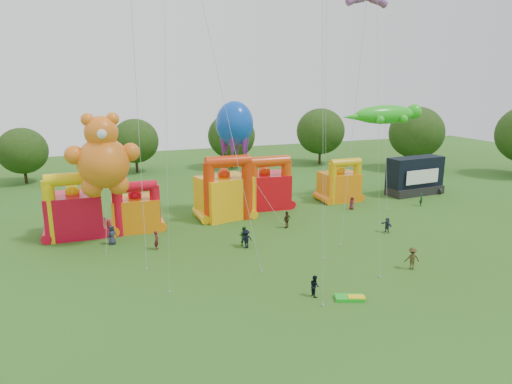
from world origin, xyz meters
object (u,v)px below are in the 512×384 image
object	(u,v)px
bouncy_castle_0	(74,212)
bouncy_castle_2	(225,194)
octopus_kite	(249,163)
spectator_0	(112,235)
teddy_bear_kite	(103,162)
gecko_kite	(386,152)
stage_trailer	(415,176)
spectator_4	(287,220)

from	to	relation	value
bouncy_castle_0	bouncy_castle_2	bearing A→B (deg)	3.09
octopus_kite	spectator_0	size ratio (longest dim) A/B	6.98
teddy_bear_kite	spectator_0	world-z (taller)	teddy_bear_kite
spectator_0	gecko_kite	bearing A→B (deg)	-11.75
bouncy_castle_0	stage_trailer	bearing A→B (deg)	3.11
bouncy_castle_0	bouncy_castle_2	world-z (taller)	bouncy_castle_2
bouncy_castle_0	gecko_kite	bearing A→B (deg)	1.17
teddy_bear_kite	bouncy_castle_2	bearing A→B (deg)	18.34
bouncy_castle_0	bouncy_castle_2	size ratio (longest dim) A/B	0.92
spectator_0	spectator_4	xyz separation A→B (m)	(17.61, -1.29, -0.02)
bouncy_castle_0	spectator_4	world-z (taller)	bouncy_castle_0
octopus_kite	bouncy_castle_2	bearing A→B (deg)	164.46
gecko_kite	stage_trailer	bearing A→B (deg)	14.47
teddy_bear_kite	octopus_kite	distance (m)	15.93
stage_trailer	gecko_kite	bearing A→B (deg)	-165.53
bouncy_castle_2	octopus_kite	size ratio (longest dim) A/B	0.56
bouncy_castle_0	teddy_bear_kite	world-z (taller)	teddy_bear_kite
teddy_bear_kite	spectator_0	bearing A→B (deg)	-60.58
spectator_4	stage_trailer	bearing A→B (deg)	170.30
spectator_0	bouncy_castle_0	bearing A→B (deg)	111.24
bouncy_castle_2	spectator_0	distance (m)	13.57
spectator_4	bouncy_castle_2	bearing A→B (deg)	-77.94
gecko_kite	spectator_0	xyz separation A→B (m)	(-33.86, -4.54, -5.39)
gecko_kite	spectator_0	distance (m)	34.59
octopus_kite	teddy_bear_kite	bearing A→B (deg)	-167.12
bouncy_castle_0	spectator_0	distance (m)	5.24
stage_trailer	teddy_bear_kite	world-z (taller)	teddy_bear_kite
bouncy_castle_0	teddy_bear_kite	bearing A→B (deg)	-48.28
teddy_bear_kite	spectator_4	size ratio (longest dim) A/B	6.80
bouncy_castle_2	octopus_kite	xyz separation A→B (m)	(2.61, -0.73, 3.43)
gecko_kite	spectator_4	world-z (taller)	gecko_kite
gecko_kite	spectator_4	bearing A→B (deg)	-160.24
bouncy_castle_0	spectator_0	size ratio (longest dim) A/B	3.58
bouncy_castle_2	spectator_4	xyz separation A→B (m)	(5.00, -5.93, -1.85)
stage_trailer	octopus_kite	xyz separation A→B (m)	(-24.81, -2.22, 3.72)
octopus_kite	stage_trailer	bearing A→B (deg)	5.11
bouncy_castle_0	stage_trailer	distance (m)	43.35
stage_trailer	spectator_4	distance (m)	23.67
teddy_bear_kite	spectator_0	size ratio (longest dim) A/B	6.66
stage_trailer	octopus_kite	bearing A→B (deg)	-174.89
stage_trailer	octopus_kite	size ratio (longest dim) A/B	0.63
teddy_bear_kite	spectator_4	bearing A→B (deg)	-5.38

